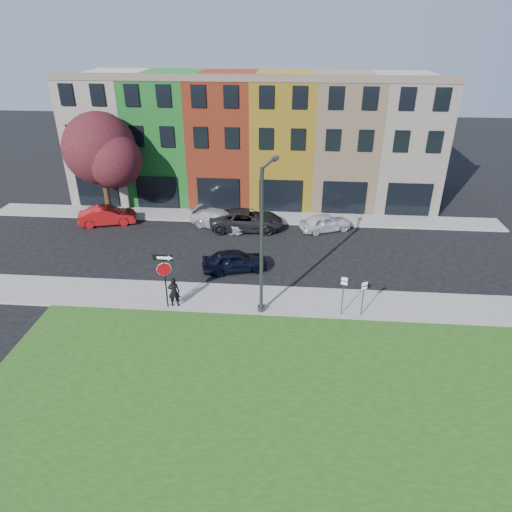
# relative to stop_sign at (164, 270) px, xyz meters

# --- Properties ---
(ground) EXTENTS (120.00, 120.00, 0.00)m
(ground) POSITION_rel_stop_sign_xyz_m (5.58, -1.88, -2.36)
(ground) COLOR black
(ground) RESTS_ON ground
(sidewalk_near) EXTENTS (40.00, 3.00, 0.12)m
(sidewalk_near) POSITION_rel_stop_sign_xyz_m (7.58, 1.12, -2.30)
(sidewalk_near) COLOR gray
(sidewalk_near) RESTS_ON ground
(sidewalk_far) EXTENTS (40.00, 2.40, 0.12)m
(sidewalk_far) POSITION_rel_stop_sign_xyz_m (2.58, 13.12, -2.30)
(sidewalk_far) COLOR gray
(sidewalk_far) RESTS_ON ground
(grass_park) EXTENTS (40.00, 16.00, 0.10)m
(grass_park) POSITION_rel_stop_sign_xyz_m (13.58, -7.88, -2.31)
(grass_park) COLOR #204A15
(grass_park) RESTS_ON ground
(rowhouse_block) EXTENTS (30.00, 10.12, 10.00)m
(rowhouse_block) POSITION_rel_stop_sign_xyz_m (3.08, 19.30, 2.63)
(rowhouse_block) COLOR beige
(rowhouse_block) RESTS_ON ground
(stop_sign) EXTENTS (1.05, 0.10, 3.15)m
(stop_sign) POSITION_rel_stop_sign_xyz_m (0.00, 0.00, 0.00)
(stop_sign) COLOR black
(stop_sign) RESTS_ON sidewalk_near
(man) EXTENTS (0.74, 0.59, 1.72)m
(man) POSITION_rel_stop_sign_xyz_m (0.38, 0.11, -1.38)
(man) COLOR black
(man) RESTS_ON sidewalk_near
(sedan_near) EXTENTS (3.76, 4.87, 1.37)m
(sedan_near) POSITION_rel_stop_sign_xyz_m (3.10, 4.51, -1.68)
(sedan_near) COLOR black
(sedan_near) RESTS_ON ground
(parked_car_red) EXTENTS (3.72, 5.01, 1.39)m
(parked_car_red) POSITION_rel_stop_sign_xyz_m (-7.48, 10.94, -1.67)
(parked_car_red) COLOR maroon
(parked_car_red) RESTS_ON ground
(parked_car_silver) EXTENTS (5.03, 5.85, 1.32)m
(parked_car_silver) POSITION_rel_stop_sign_xyz_m (1.16, 11.02, -1.70)
(parked_car_silver) COLOR #ACACB0
(parked_car_silver) RESTS_ON ground
(parked_car_dark) EXTENTS (3.26, 5.78, 1.51)m
(parked_car_dark) POSITION_rel_stop_sign_xyz_m (3.18, 10.90, -1.61)
(parked_car_dark) COLOR black
(parked_car_dark) RESTS_ON ground
(parked_car_white) EXTENTS (4.14, 4.83, 1.29)m
(parked_car_white) POSITION_rel_stop_sign_xyz_m (9.03, 11.12, -1.72)
(parked_car_white) COLOR silver
(parked_car_white) RESTS_ON ground
(street_lamp) EXTENTS (0.90, 2.53, 7.86)m
(street_lamp) POSITION_rel_stop_sign_xyz_m (5.13, 0.22, 1.72)
(street_lamp) COLOR #404345
(street_lamp) RESTS_ON sidewalk_near
(parking_sign_a) EXTENTS (0.30, 0.17, 2.11)m
(parking_sign_a) POSITION_rel_stop_sign_xyz_m (10.34, 0.01, -0.92)
(parking_sign_a) COLOR #404345
(parking_sign_a) RESTS_ON sidewalk_near
(parking_sign_b) EXTENTS (0.31, 0.13, 2.38)m
(parking_sign_b) POSITION_rel_stop_sign_xyz_m (9.30, 0.01, -0.77)
(parking_sign_b) COLOR #404345
(parking_sign_b) RESTS_ON sidewalk_near
(tree_purple) EXTENTS (6.41, 5.61, 8.04)m
(tree_purple) POSITION_rel_stop_sign_xyz_m (-7.76, 12.37, 2.99)
(tree_purple) COLOR black
(tree_purple) RESTS_ON sidewalk_far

